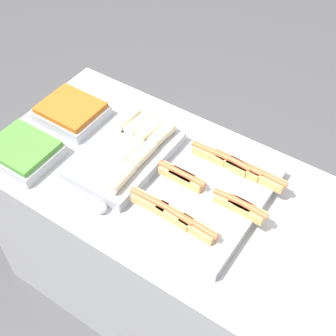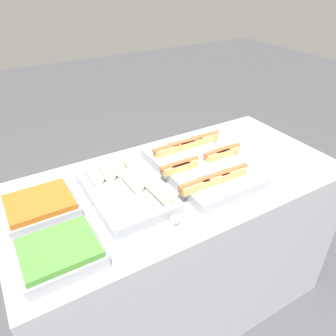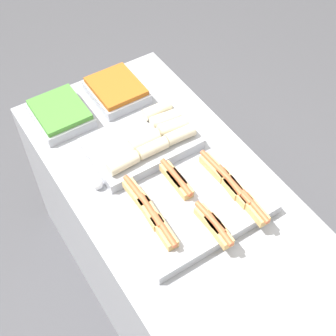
{
  "view_description": "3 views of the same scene",
  "coord_description": "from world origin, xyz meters",
  "px_view_note": "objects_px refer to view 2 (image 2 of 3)",
  "views": [
    {
      "loc": [
        0.61,
        -0.99,
        2.3
      ],
      "look_at": [
        -0.05,
        0.0,
        0.98
      ],
      "focal_mm": 50.0,
      "sensor_mm": 36.0,
      "label": 1
    },
    {
      "loc": [
        -0.7,
        -1.09,
        1.78
      ],
      "look_at": [
        -0.05,
        0.0,
        0.98
      ],
      "focal_mm": 35.0,
      "sensor_mm": 36.0,
      "label": 2
    },
    {
      "loc": [
        0.93,
        -0.64,
        2.43
      ],
      "look_at": [
        -0.05,
        0.0,
        0.98
      ],
      "focal_mm": 50.0,
      "sensor_mm": 36.0,
      "label": 3
    }
  ],
  "objects_px": {
    "tray_side_front": "(60,254)",
    "serving_spoon_near": "(170,222)",
    "tray_wraps": "(126,187)",
    "tray_side_back": "(40,207)",
    "tray_hotdogs": "(200,165)"
  },
  "relations": [
    {
      "from": "tray_side_front",
      "to": "serving_spoon_near",
      "type": "bearing_deg",
      "value": -5.41
    },
    {
      "from": "tray_wraps",
      "to": "tray_side_back",
      "type": "bearing_deg",
      "value": 171.53
    },
    {
      "from": "tray_side_front",
      "to": "tray_hotdogs",
      "type": "bearing_deg",
      "value": 16.67
    },
    {
      "from": "tray_hotdogs",
      "to": "tray_wraps",
      "type": "bearing_deg",
      "value": 177.97
    },
    {
      "from": "tray_wraps",
      "to": "serving_spoon_near",
      "type": "height_order",
      "value": "tray_wraps"
    },
    {
      "from": "tray_side_back",
      "to": "tray_wraps",
      "type": "bearing_deg",
      "value": -8.47
    },
    {
      "from": "tray_side_back",
      "to": "serving_spoon_near",
      "type": "relative_size",
      "value": 1.09
    },
    {
      "from": "tray_wraps",
      "to": "serving_spoon_near",
      "type": "distance_m",
      "value": 0.28
    },
    {
      "from": "tray_hotdogs",
      "to": "tray_wraps",
      "type": "relative_size",
      "value": 1.21
    },
    {
      "from": "tray_hotdogs",
      "to": "tray_side_front",
      "type": "distance_m",
      "value": 0.78
    },
    {
      "from": "tray_hotdogs",
      "to": "tray_side_front",
      "type": "height_order",
      "value": "tray_hotdogs"
    },
    {
      "from": "tray_wraps",
      "to": "tray_side_front",
      "type": "relative_size",
      "value": 1.69
    },
    {
      "from": "tray_wraps",
      "to": "tray_side_back",
      "type": "xyz_separation_m",
      "value": [
        -0.36,
        0.05,
        -0.0
      ]
    },
    {
      "from": "serving_spoon_near",
      "to": "tray_wraps",
      "type": "bearing_deg",
      "value": 102.19
    },
    {
      "from": "tray_hotdogs",
      "to": "tray_wraps",
      "type": "distance_m",
      "value": 0.39
    }
  ]
}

